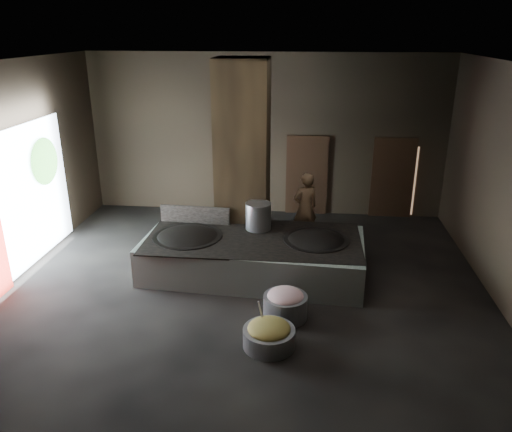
# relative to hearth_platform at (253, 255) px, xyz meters

# --- Properties ---
(floor) EXTENTS (10.00, 9.00, 0.10)m
(floor) POSITION_rel_hearth_platform_xyz_m (-0.10, -0.52, -0.46)
(floor) COLOR black
(floor) RESTS_ON ground
(ceiling) EXTENTS (10.00, 9.00, 0.10)m
(ceiling) POSITION_rel_hearth_platform_xyz_m (-0.10, -0.52, 4.14)
(ceiling) COLOR black
(ceiling) RESTS_ON back_wall
(back_wall) EXTENTS (10.00, 0.10, 4.50)m
(back_wall) POSITION_rel_hearth_platform_xyz_m (-0.10, 4.03, 1.84)
(back_wall) COLOR black
(back_wall) RESTS_ON ground
(front_wall) EXTENTS (10.00, 0.10, 4.50)m
(front_wall) POSITION_rel_hearth_platform_xyz_m (-0.10, -5.07, 1.84)
(front_wall) COLOR black
(front_wall) RESTS_ON ground
(left_wall) EXTENTS (0.10, 9.00, 4.50)m
(left_wall) POSITION_rel_hearth_platform_xyz_m (-5.15, -0.52, 1.84)
(left_wall) COLOR black
(left_wall) RESTS_ON ground
(pillar) EXTENTS (1.20, 1.20, 4.50)m
(pillar) POSITION_rel_hearth_platform_xyz_m (-0.40, 1.38, 1.84)
(pillar) COLOR black
(pillar) RESTS_ON ground
(hearth_platform) EXTENTS (4.85, 2.55, 0.82)m
(hearth_platform) POSITION_rel_hearth_platform_xyz_m (0.00, 0.00, 0.00)
(hearth_platform) COLOR #A4B6A6
(hearth_platform) RESTS_ON ground
(platform_cap) EXTENTS (4.61, 2.21, 0.03)m
(platform_cap) POSITION_rel_hearth_platform_xyz_m (0.00, 0.00, 0.40)
(platform_cap) COLOR black
(platform_cap) RESTS_ON hearth_platform
(wok_left) EXTENTS (1.49, 1.49, 0.41)m
(wok_left) POSITION_rel_hearth_platform_xyz_m (-1.45, -0.05, 0.34)
(wok_left) COLOR black
(wok_left) RESTS_ON hearth_platform
(wok_left_rim) EXTENTS (1.52, 1.52, 0.05)m
(wok_left_rim) POSITION_rel_hearth_platform_xyz_m (-1.45, -0.05, 0.41)
(wok_left_rim) COLOR black
(wok_left_rim) RESTS_ON hearth_platform
(wok_right) EXTENTS (1.38, 1.38, 0.39)m
(wok_right) POSITION_rel_hearth_platform_xyz_m (1.35, 0.05, 0.34)
(wok_right) COLOR black
(wok_right) RESTS_ON hearth_platform
(wok_right_rim) EXTENTS (1.42, 1.42, 0.05)m
(wok_right_rim) POSITION_rel_hearth_platform_xyz_m (1.35, 0.05, 0.41)
(wok_right_rim) COLOR black
(wok_right_rim) RESTS_ON hearth_platform
(stock_pot) EXTENTS (0.57, 0.57, 0.62)m
(stock_pot) POSITION_rel_hearth_platform_xyz_m (0.05, 0.55, 0.72)
(stock_pot) COLOR silver
(stock_pot) RESTS_ON hearth_platform
(splash_guard) EXTENTS (1.64, 0.17, 0.41)m
(splash_guard) POSITION_rel_hearth_platform_xyz_m (-1.45, 0.75, 0.62)
(splash_guard) COLOR black
(splash_guard) RESTS_ON hearth_platform
(cook) EXTENTS (0.76, 0.66, 1.77)m
(cook) POSITION_rel_hearth_platform_xyz_m (1.09, 1.93, 0.47)
(cook) COLOR #98724D
(cook) RESTS_ON ground
(veg_basin) EXTENTS (1.08, 1.08, 0.33)m
(veg_basin) POSITION_rel_hearth_platform_xyz_m (0.56, -2.70, -0.25)
(veg_basin) COLOR gray
(veg_basin) RESTS_ON ground
(veg_fill) EXTENTS (0.73, 0.73, 0.23)m
(veg_fill) POSITION_rel_hearth_platform_xyz_m (0.56, -2.70, -0.06)
(veg_fill) COLOR olive
(veg_fill) RESTS_ON veg_basin
(ladle) EXTENTS (0.09, 0.35, 0.64)m
(ladle) POSITION_rel_hearth_platform_xyz_m (0.41, -2.55, 0.14)
(ladle) COLOR silver
(ladle) RESTS_ON veg_basin
(meat_basin) EXTENTS (0.94, 0.94, 0.45)m
(meat_basin) POSITION_rel_hearth_platform_xyz_m (0.79, -1.76, -0.18)
(meat_basin) COLOR gray
(meat_basin) RESTS_ON ground
(meat_fill) EXTENTS (0.68, 0.68, 0.26)m
(meat_fill) POSITION_rel_hearth_platform_xyz_m (0.79, -1.76, 0.04)
(meat_fill) COLOR pink
(meat_fill) RESTS_ON meat_basin
(doorway_near) EXTENTS (1.18, 0.08, 2.38)m
(doorway_near) POSITION_rel_hearth_platform_xyz_m (1.10, 3.93, 0.69)
(doorway_near) COLOR black
(doorway_near) RESTS_ON ground
(doorway_near_glow) EXTENTS (0.77, 0.04, 1.82)m
(doorway_near_glow) POSITION_rel_hearth_platform_xyz_m (0.91, 4.04, 0.64)
(doorway_near_glow) COLOR #8C6647
(doorway_near_glow) RESTS_ON ground
(doorway_far) EXTENTS (1.18, 0.08, 2.38)m
(doorway_far) POSITION_rel_hearth_platform_xyz_m (3.50, 3.93, 0.69)
(doorway_far) COLOR black
(doorway_far) RESTS_ON ground
(doorway_far_glow) EXTENTS (0.84, 0.04, 1.98)m
(doorway_far_glow) POSITION_rel_hearth_platform_xyz_m (3.73, 3.96, 0.64)
(doorway_far_glow) COLOR #8C6647
(doorway_far_glow) RESTS_ON ground
(left_opening) EXTENTS (0.04, 4.20, 3.10)m
(left_opening) POSITION_rel_hearth_platform_xyz_m (-5.05, -0.32, 1.19)
(left_opening) COLOR white
(left_opening) RESTS_ON ground
(tree_silhouette) EXTENTS (0.28, 1.10, 1.10)m
(tree_silhouette) POSITION_rel_hearth_platform_xyz_m (-4.95, 0.78, 1.79)
(tree_silhouette) COLOR #194714
(tree_silhouette) RESTS_ON left_opening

